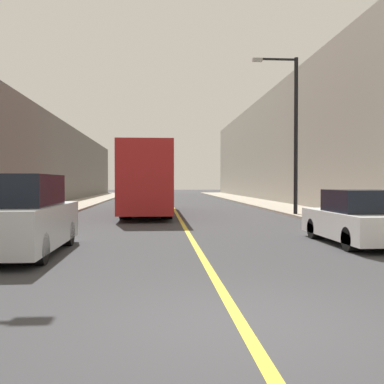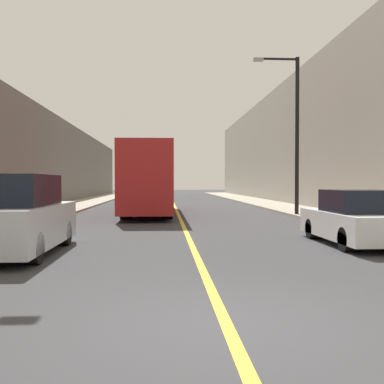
{
  "view_description": "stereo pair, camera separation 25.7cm",
  "coord_description": "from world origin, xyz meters",
  "px_view_note": "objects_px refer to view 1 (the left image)",
  "views": [
    {
      "loc": [
        -1.01,
        -5.33,
        1.73
      ],
      "look_at": [
        0.44,
        14.0,
        1.31
      ],
      "focal_mm": 42.0,
      "sensor_mm": 36.0,
      "label": 1
    },
    {
      "loc": [
        -0.75,
        -5.35,
        1.73
      ],
      "look_at": [
        0.44,
        14.0,
        1.31
      ],
      "focal_mm": 42.0,
      "sensor_mm": 36.0,
      "label": 2
    }
  ],
  "objects_px": {
    "bus": "(148,179)",
    "car_right_near": "(359,220)",
    "street_lamp_right": "(292,126)",
    "parked_suv_left": "(17,218)"
  },
  "relations": [
    {
      "from": "parked_suv_left",
      "to": "car_right_near",
      "type": "distance_m",
      "value": 9.02
    },
    {
      "from": "car_right_near",
      "to": "street_lamp_right",
      "type": "xyz_separation_m",
      "value": [
        1.22,
        10.34,
        3.91
      ]
    },
    {
      "from": "bus",
      "to": "street_lamp_right",
      "type": "relative_size",
      "value": 1.55
    },
    {
      "from": "car_right_near",
      "to": "street_lamp_right",
      "type": "relative_size",
      "value": 0.53
    },
    {
      "from": "car_right_near",
      "to": "street_lamp_right",
      "type": "height_order",
      "value": "street_lamp_right"
    },
    {
      "from": "bus",
      "to": "car_right_near",
      "type": "distance_m",
      "value": 14.31
    },
    {
      "from": "parked_suv_left",
      "to": "car_right_near",
      "type": "xyz_separation_m",
      "value": [
        8.95,
        1.16,
        -0.2
      ]
    },
    {
      "from": "bus",
      "to": "car_right_near",
      "type": "height_order",
      "value": "bus"
    },
    {
      "from": "parked_suv_left",
      "to": "street_lamp_right",
      "type": "xyz_separation_m",
      "value": [
        10.17,
        11.5,
        3.71
      ]
    },
    {
      "from": "car_right_near",
      "to": "street_lamp_right",
      "type": "distance_m",
      "value": 11.12
    }
  ]
}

